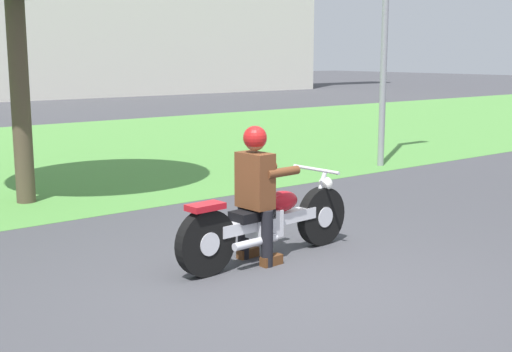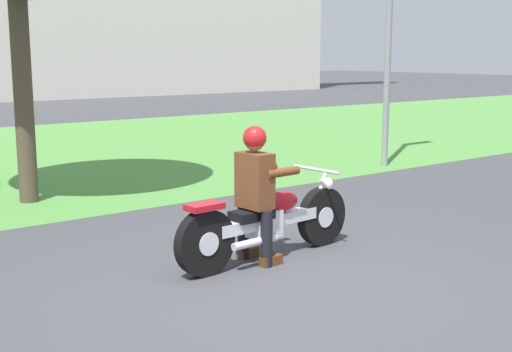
{
  "view_description": "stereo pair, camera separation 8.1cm",
  "coord_description": "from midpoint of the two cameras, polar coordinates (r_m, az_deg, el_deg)",
  "views": [
    {
      "loc": [
        -3.93,
        -4.51,
        2.1
      ],
      "look_at": [
        0.4,
        0.98,
        0.85
      ],
      "focal_mm": 47.76,
      "sensor_mm": 36.0,
      "label": 1
    },
    {
      "loc": [
        -3.86,
        -4.56,
        2.1
      ],
      "look_at": [
        0.4,
        0.98,
        0.85
      ],
      "focal_mm": 47.76,
      "sensor_mm": 36.0,
      "label": 2
    }
  ],
  "objects": [
    {
      "name": "ground",
      "position": [
        6.34,
        2.32,
        -9.22
      ],
      "size": [
        120.0,
        120.0,
        0.0
      ],
      "primitive_type": "plane",
      "color": "#424247"
    },
    {
      "name": "rider_lead",
      "position": [
        6.84,
        -0.31,
        -0.63
      ],
      "size": [
        0.57,
        0.48,
        1.41
      ],
      "rotation": [
        0.0,
        0.0,
        0.07
      ],
      "color": "black",
      "rests_on": "ground"
    },
    {
      "name": "motorcycle_lead",
      "position": [
        7.04,
        0.73,
        -3.86
      ],
      "size": [
        2.28,
        0.66,
        0.88
      ],
      "rotation": [
        0.0,
        0.0,
        0.07
      ],
      "color": "black",
      "rests_on": "ground"
    }
  ]
}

